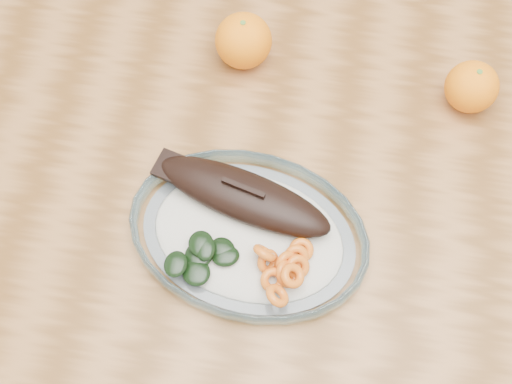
% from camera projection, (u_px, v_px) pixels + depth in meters
% --- Properties ---
extents(ground, '(3.00, 3.00, 0.00)m').
position_uv_depth(ground, '(303.00, 304.00, 1.59)').
color(ground, slate).
rests_on(ground, ground).
extents(dining_table, '(1.20, 0.80, 0.75)m').
position_uv_depth(dining_table, '(331.00, 198.00, 1.00)').
color(dining_table, brown).
rests_on(dining_table, ground).
extents(plated_meal, '(0.64, 0.64, 0.08)m').
position_uv_depth(plated_meal, '(248.00, 232.00, 0.85)').
color(plated_meal, white).
rests_on(plated_meal, dining_table).
extents(orange_left, '(0.09, 0.09, 0.09)m').
position_uv_depth(orange_left, '(243.00, 41.00, 0.95)').
color(orange_left, '#FF5C05').
rests_on(orange_left, dining_table).
extents(orange_right, '(0.08, 0.08, 0.08)m').
position_uv_depth(orange_right, '(472.00, 87.00, 0.92)').
color(orange_right, '#FF5C05').
rests_on(orange_right, dining_table).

